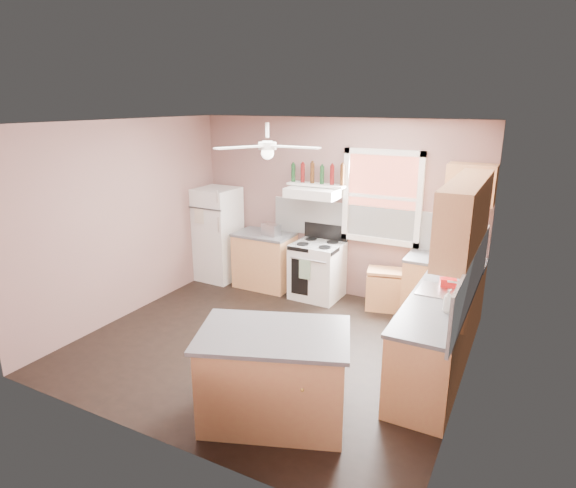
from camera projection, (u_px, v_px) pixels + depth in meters
The scene contains 32 objects.
floor at pixel (270, 345), 6.01m from camera, with size 4.50×4.50×0.00m, color black.
ceiling at pixel (267, 123), 5.24m from camera, with size 4.50×4.50×0.00m, color white.
wall_back at pixel (334, 208), 7.35m from camera, with size 4.50×0.05×2.70m, color #7B5953.
wall_right at pixel (474, 272), 4.62m from camera, with size 0.05×4.00×2.70m, color #7B5953.
wall_left at pixel (126, 220), 6.64m from camera, with size 0.05×4.00×2.70m, color #7B5953.
backsplash_back at pixel (361, 223), 7.16m from camera, with size 2.90×0.03×0.55m, color white.
backsplash_right at pixel (472, 278), 4.94m from camera, with size 0.03×2.60×0.55m, color white.
window_view at pixel (382, 197), 6.91m from camera, with size 1.00×0.02×1.20m, color brown.
window_frame at pixel (382, 197), 6.88m from camera, with size 1.16×0.07×1.36m, color white.
refrigerator at pixel (217, 234), 8.07m from camera, with size 0.66×0.64×1.56m, color white.
base_cabinet_left at pixel (265, 261), 7.81m from camera, with size 0.90×0.60×0.86m, color tan.
counter_left at pixel (264, 234), 7.68m from camera, with size 0.92×0.62×0.04m, color #4F5052.
toaster at pixel (271, 230), 7.52m from camera, with size 0.28×0.16×0.18m, color silver.
stove at pixel (317, 270), 7.37m from camera, with size 0.71×0.64×0.86m, color white.
range_hood at pixel (314, 193), 7.14m from camera, with size 0.78×0.50×0.14m, color white.
bottle_shelf at pixel (317, 185), 7.21m from camera, with size 0.90×0.26×0.03m, color white.
cart at pixel (385, 292), 6.99m from camera, with size 0.53×0.36×0.53m, color tan.
base_cabinet_corner at pixel (443, 292), 6.56m from camera, with size 1.00×0.60×0.86m, color tan.
base_cabinet_right at pixel (437, 338), 5.28m from camera, with size 0.60×2.20×0.86m, color tan.
counter_corner at pixel (446, 260), 6.43m from camera, with size 1.02×0.62×0.04m, color #4F5052.
counter_right at pixel (440, 300), 5.16m from camera, with size 0.62×2.22×0.04m, color #4F5052.
sink at pixel (443, 292), 5.32m from camera, with size 0.55×0.45×0.03m, color silver.
faucet at pixel (459, 288), 5.23m from camera, with size 0.03×0.03×0.14m, color silver.
upper_cabinet_right at pixel (465, 216), 5.01m from camera, with size 0.33×1.80×0.76m, color tan.
upper_cabinet_corner at pixel (471, 184), 6.16m from camera, with size 0.60×0.33×0.52m, color tan.
paper_towel at pixel (476, 234), 6.32m from camera, with size 0.12×0.12×0.26m, color white.
island at pixel (274, 378), 4.51m from camera, with size 1.31×0.83×0.86m, color tan.
island_top at pixel (274, 335), 4.39m from camera, with size 1.38×0.90×0.04m, color #4F5052.
ceiling_fan_hub at pixel (267, 146), 5.31m from camera, with size 0.20×0.20×0.08m, color white.
soap_bottle at pixel (448, 301), 4.78m from camera, with size 0.09×0.09×0.24m, color silver.
red_caddy at pixel (448, 283), 5.44m from camera, with size 0.18×0.12×0.10m, color #B2110F.
wine_bottles at pixel (318, 174), 7.16m from camera, with size 0.86×0.06×0.31m.
Camera 1 is at (2.70, -4.68, 2.93)m, focal length 30.00 mm.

